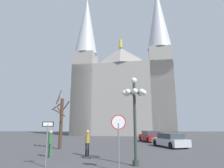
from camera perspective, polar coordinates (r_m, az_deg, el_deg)
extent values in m
cube|color=gray|center=(44.21, 3.42, -4.89)|extent=(22.55, 13.32, 15.03)
pyramid|color=gray|center=(42.33, 2.56, 8.35)|extent=(7.66, 3.05, 3.50)
cylinder|color=gold|center=(43.31, 2.53, 11.64)|extent=(0.70, 0.70, 1.80)
cube|color=gray|center=(43.47, -8.03, -2.65)|extent=(5.27, 5.27, 18.06)
cone|color=#B7BAC1|center=(48.79, -7.46, 16.64)|extent=(5.12, 5.12, 14.60)
cube|color=gray|center=(41.38, 14.41, -1.93)|extent=(5.27, 5.27, 18.06)
cone|color=#B7BAC1|center=(46.94, 13.34, 18.11)|extent=(5.12, 5.12, 14.60)
cylinder|color=slate|center=(9.99, 1.93, -17.82)|extent=(0.08, 0.08, 2.26)
cylinder|color=red|center=(9.94, 1.89, -11.12)|extent=(0.73, 0.08, 0.73)
cylinder|color=white|center=(9.91, 1.89, -11.12)|extent=(0.64, 0.04, 0.64)
cylinder|color=slate|center=(11.49, -18.60, -16.59)|extent=(0.07, 0.07, 2.20)
cube|color=black|center=(11.45, -18.23, -11.11)|extent=(0.59, 0.17, 0.27)
cube|color=white|center=(11.43, -18.26, -11.11)|extent=(0.49, 0.12, 0.19)
cylinder|color=#2D3833|center=(11.23, 6.73, -11.23)|extent=(0.16, 0.16, 4.55)
cylinder|color=#2D3833|center=(11.41, 7.01, -21.96)|extent=(0.36, 0.36, 0.30)
sphere|color=white|center=(11.51, 6.44, 1.03)|extent=(0.35, 0.35, 0.35)
sphere|color=white|center=(11.43, 9.27, -2.51)|extent=(0.31, 0.31, 0.31)
cylinder|color=#2D3833|center=(11.40, 7.90, -2.53)|extent=(0.05, 0.55, 0.05)
sphere|color=white|center=(11.79, 8.27, -2.83)|extent=(0.31, 0.31, 0.31)
cylinder|color=#2D3833|center=(11.58, 7.41, -2.69)|extent=(0.42, 0.42, 0.05)
sphere|color=white|center=(11.91, 6.33, -2.97)|extent=(0.31, 0.31, 0.31)
cylinder|color=#2D3833|center=(11.64, 6.42, -2.77)|extent=(0.55, 0.05, 0.05)
sphere|color=white|center=(11.73, 4.49, -2.87)|extent=(0.31, 0.31, 0.31)
cylinder|color=#2D3833|center=(11.55, 5.49, -2.71)|extent=(0.42, 0.42, 0.05)
sphere|color=white|center=(11.35, 3.76, -2.58)|extent=(0.31, 0.31, 0.31)
cylinder|color=#2D3833|center=(11.36, 5.14, -2.56)|extent=(0.05, 0.55, 0.05)
sphere|color=white|center=(10.97, 4.65, -2.24)|extent=(0.31, 0.31, 0.31)
cylinder|color=#2D3833|center=(11.17, 5.60, -2.40)|extent=(0.42, 0.42, 0.05)
sphere|color=white|center=(10.83, 6.74, -2.08)|extent=(0.31, 0.31, 0.31)
cylinder|color=#2D3833|center=(11.10, 6.63, -2.32)|extent=(0.55, 0.05, 0.05)
sphere|color=white|center=(11.03, 8.68, -2.20)|extent=(0.31, 0.31, 0.31)
cylinder|color=#2D3833|center=(11.20, 7.59, -2.38)|extent=(0.42, 0.42, 0.05)
cylinder|color=#473323|center=(19.14, -14.67, -11.06)|extent=(0.31, 0.31, 4.61)
cylinder|color=#473323|center=(19.61, -13.68, -6.76)|extent=(1.03, 0.40, 1.32)
cylinder|color=#473323|center=(19.49, -15.17, -3.33)|extent=(0.25, 0.79, 1.22)
cylinder|color=#473323|center=(19.62, -15.86, -6.31)|extent=(0.61, 1.26, 0.83)
cylinder|color=#473323|center=(19.41, -15.51, -4.62)|extent=(0.13, 0.91, 0.81)
cylinder|color=#473323|center=(18.67, -15.14, -8.12)|extent=(1.14, 0.21, 0.70)
cylinder|color=#473323|center=(19.03, -15.35, -7.07)|extent=(0.60, 0.60, 0.59)
cube|color=maroon|center=(27.04, 11.09, -15.13)|extent=(2.65, 4.76, 0.74)
cube|color=#333D47|center=(26.80, 11.20, -13.82)|extent=(2.10, 2.78, 0.51)
cylinder|color=black|center=(28.25, 8.39, -15.48)|extent=(0.34, 0.67, 0.64)
cylinder|color=black|center=(28.77, 11.65, -15.30)|extent=(0.34, 0.67, 0.64)
cylinder|color=black|center=(25.35, 10.48, -15.84)|extent=(0.34, 0.67, 0.64)
cylinder|color=black|center=(25.93, 14.06, -15.60)|extent=(0.34, 0.67, 0.64)
cube|color=#B7B7BC|center=(21.13, 16.56, -15.94)|extent=(3.07, 4.62, 0.67)
cube|color=#333D47|center=(20.91, 16.79, -14.35)|extent=(2.29, 2.79, 0.51)
cylinder|color=black|center=(21.98, 12.61, -16.40)|extent=(0.42, 0.68, 0.64)
cylinder|color=black|center=(22.80, 16.27, -16.05)|extent=(0.42, 0.68, 0.64)
cylinder|color=black|center=(19.49, 16.95, -16.80)|extent=(0.42, 0.68, 0.64)
cylinder|color=black|center=(20.41, 20.86, -16.30)|extent=(0.42, 0.68, 0.64)
cylinder|color=#33663F|center=(14.72, -17.95, -18.04)|extent=(0.12, 0.12, 0.88)
cylinder|color=#33663F|center=(14.58, -17.62, -18.12)|extent=(0.12, 0.12, 0.88)
cylinder|color=#33663F|center=(14.58, -17.58, -15.07)|extent=(0.32, 0.32, 0.66)
sphere|color=tan|center=(14.56, -17.47, -13.30)|extent=(0.24, 0.24, 0.24)
cylinder|color=black|center=(14.74, -6.96, -18.49)|extent=(0.12, 0.12, 0.89)
cylinder|color=black|center=(14.77, -7.60, -18.46)|extent=(0.12, 0.12, 0.89)
cylinder|color=olive|center=(14.69, -7.20, -15.47)|extent=(0.32, 0.32, 0.66)
sphere|color=tan|center=(14.66, -7.15, -13.71)|extent=(0.24, 0.24, 0.24)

